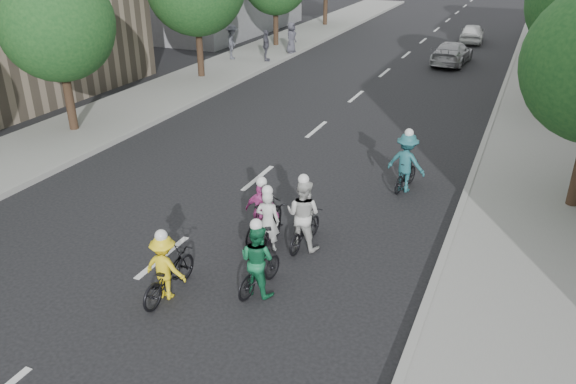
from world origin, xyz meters
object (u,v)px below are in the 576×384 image
Objects in this scene: follow_car_trail at (472,33)px; spectator_1 at (266,46)px; cyclist_4 at (304,220)px; cyclist_2 at (406,166)px; cyclist_1 at (167,271)px; cyclist_3 at (258,264)px; follow_car_lead at (452,53)px; spectator_2 at (291,38)px; spectator_0 at (232,42)px; cyclist_5 at (263,217)px; cyclist_0 at (269,228)px.

spectator_1 reaches higher than follow_car_trail.
cyclist_2 is at bearing -106.70° from cyclist_4.
cyclist_4 is at bearing -122.05° from cyclist_1.
cyclist_1 is at bearing 37.48° from cyclist_3.
spectator_2 is (-9.16, -1.44, 0.42)m from follow_car_lead.
cyclist_2 is 0.53× the size of follow_car_trail.
spectator_2 reaches higher than follow_car_lead.
spectator_0 is 1.11× the size of spectator_1.
follow_car_lead is (0.03, 21.72, -0.08)m from cyclist_4.
cyclist_4 is 0.53× the size of follow_car_trail.
spectator_0 reaches higher than cyclist_2.
cyclist_1 is 24.78m from follow_car_lead.
spectator_1 is (-9.75, -11.16, 0.39)m from follow_car_trail.
follow_car_trail is at bearing -94.34° from cyclist_1.
cyclist_1 is 1.06× the size of spectator_1.
cyclist_5 is at bearing -156.25° from spectator_2.
spectator_2 reaches higher than cyclist_3.
cyclist_1 is at bearing 78.85° from cyclist_5.
spectator_2 is (0.40, 2.61, 0.04)m from spectator_1.
cyclist_5 is at bearing -171.78° from spectator_0.
spectator_1 is 0.96× the size of spectator_2.
cyclist_2 is 1.07× the size of cyclist_5.
spectator_0 reaches higher than cyclist_0.
follow_car_lead is at bearing -92.15° from spectator_0.
cyclist_0 is 20.83m from spectator_0.
spectator_2 reaches higher than follow_car_trail.
cyclist_4 reaches higher than cyclist_1.
follow_car_lead is at bearing 84.57° from follow_car_trail.
cyclist_3 is 0.91× the size of cyclist_4.
cyclist_0 is 22.35m from spectator_2.
spectator_0 is at bearing 40.37° from follow_car_trail.
cyclist_3 reaches higher than cyclist_0.
cyclist_0 is 0.46m from cyclist_5.
cyclist_0 is at bearing -62.92° from cyclist_3.
cyclist_1 is at bearing 176.85° from spectator_1.
cyclist_3 reaches higher than cyclist_5.
spectator_1 is at bearing -104.50° from spectator_0.
spectator_1 reaches higher than cyclist_1.
follow_car_trail is 14.82m from spectator_1.
spectator_1 reaches higher than follow_car_lead.
cyclist_5 is 20.39m from spectator_0.
spectator_1 is at bearing -40.33° from cyclist_2.
spectator_1 reaches higher than cyclist_0.
spectator_2 reaches higher than spectator_1.
spectator_1 is 2.64m from spectator_2.
spectator_0 is (-11.51, 17.37, 0.40)m from cyclist_4.
spectator_1 is at bearing -70.21° from cyclist_1.
spectator_0 is (-13.00, 13.21, 0.34)m from cyclist_2.
cyclist_1 is 7.89m from cyclist_2.
cyclist_1 is at bearing 89.04° from follow_car_lead.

